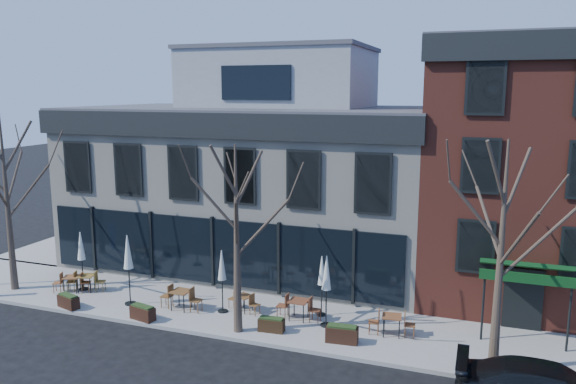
% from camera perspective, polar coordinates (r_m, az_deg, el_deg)
% --- Properties ---
extents(ground, '(120.00, 120.00, 0.00)m').
position_cam_1_polar(ground, '(26.32, -7.47, -9.91)').
color(ground, black).
rests_on(ground, ground).
extents(sidewalk_front, '(33.50, 4.70, 0.15)m').
position_cam_1_polar(sidewalk_front, '(23.19, -2.65, -12.50)').
color(sidewalk_front, gray).
rests_on(sidewalk_front, ground).
extents(sidewalk_side, '(4.50, 12.00, 0.15)m').
position_cam_1_polar(sidewalk_side, '(37.08, -18.80, -4.26)').
color(sidewalk_side, gray).
rests_on(sidewalk_side, ground).
extents(corner_building, '(18.39, 10.39, 11.10)m').
position_cam_1_polar(corner_building, '(29.58, -3.07, 1.87)').
color(corner_building, beige).
rests_on(corner_building, ground).
extents(red_brick_building, '(8.20, 11.78, 11.18)m').
position_cam_1_polar(red_brick_building, '(27.12, 22.91, 2.24)').
color(red_brick_building, brown).
rests_on(red_brick_building, ground).
extents(tree_corner, '(3.93, 3.98, 7.92)m').
position_cam_1_polar(tree_corner, '(27.76, -26.63, -0.78)').
color(tree_corner, '#382B21').
rests_on(tree_corner, sidewalk_front).
extents(tree_mid, '(3.50, 3.55, 7.04)m').
position_cam_1_polar(tree_mid, '(20.56, -5.22, -4.59)').
color(tree_mid, '#382B21').
rests_on(tree_mid, sidewalk_front).
extents(tree_right, '(3.72, 3.77, 7.48)m').
position_cam_1_polar(tree_right, '(18.68, 20.82, -6.05)').
color(tree_right, '#382B21').
rests_on(tree_right, sidewalk_front).
extents(cafe_set_0, '(1.69, 1.02, 0.88)m').
position_cam_1_polar(cafe_set_0, '(27.18, -21.10, -8.54)').
color(cafe_set_0, brown).
rests_on(cafe_set_0, sidewalk_front).
extents(cafe_set_1, '(1.76, 0.99, 0.91)m').
position_cam_1_polar(cafe_set_1, '(27.05, -19.84, -8.51)').
color(cafe_set_1, brown).
rests_on(cafe_set_1, sidewalk_front).
extents(cafe_set_2, '(1.87, 0.76, 0.98)m').
position_cam_1_polar(cafe_set_2, '(23.87, -10.79, -10.50)').
color(cafe_set_2, brown).
rests_on(cafe_set_2, sidewalk_front).
extents(cafe_set_3, '(1.58, 0.83, 0.81)m').
position_cam_1_polar(cafe_set_3, '(23.39, -4.49, -11.01)').
color(cafe_set_3, brown).
rests_on(cafe_set_3, sidewalk_front).
extents(cafe_set_4, '(1.82, 0.74, 0.96)m').
position_cam_1_polar(cafe_set_4, '(22.52, 1.09, -11.64)').
color(cafe_set_4, brown).
rests_on(cafe_set_4, sidewalk_front).
extents(cafe_set_5, '(1.78, 0.79, 0.92)m').
position_cam_1_polar(cafe_set_5, '(21.54, 10.49, -12.94)').
color(cafe_set_5, brown).
rests_on(cafe_set_5, sidewalk_front).
extents(umbrella_0, '(0.43, 0.43, 2.68)m').
position_cam_1_polar(umbrella_0, '(26.88, -20.28, -5.47)').
color(umbrella_0, black).
rests_on(umbrella_0, sidewalk_front).
extents(umbrella_1, '(0.48, 0.48, 3.00)m').
position_cam_1_polar(umbrella_1, '(24.40, -15.95, -6.27)').
color(umbrella_1, black).
rests_on(umbrella_1, sidewalk_front).
extents(umbrella_2, '(0.42, 0.42, 2.60)m').
position_cam_1_polar(umbrella_2, '(22.93, -6.73, -7.74)').
color(umbrella_2, black).
rests_on(umbrella_2, sidewalk_front).
extents(umbrella_3, '(0.45, 0.45, 2.79)m').
position_cam_1_polar(umbrella_3, '(21.46, 3.93, -8.59)').
color(umbrella_3, black).
rests_on(umbrella_3, sidewalk_front).
extents(umbrella_4, '(0.39, 0.39, 2.46)m').
position_cam_1_polar(umbrella_4, '(22.51, 3.45, -8.30)').
color(umbrella_4, black).
rests_on(umbrella_4, sidewalk_front).
extents(planter_0, '(1.09, 0.68, 0.57)m').
position_cam_1_polar(planter_0, '(25.41, -21.41, -10.28)').
color(planter_0, black).
rests_on(planter_0, sidewalk_front).
extents(planter_1, '(1.11, 0.63, 0.59)m').
position_cam_1_polar(planter_1, '(23.29, -14.55, -11.76)').
color(planter_1, black).
rests_on(planter_1, sidewalk_front).
extents(planter_2, '(1.00, 0.46, 0.55)m').
position_cam_1_polar(planter_2, '(21.58, -1.69, -13.30)').
color(planter_2, black).
rests_on(planter_2, sidewalk_front).
extents(planter_3, '(1.18, 0.56, 0.64)m').
position_cam_1_polar(planter_3, '(20.80, 5.50, -14.15)').
color(planter_3, black).
rests_on(planter_3, sidewalk_front).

